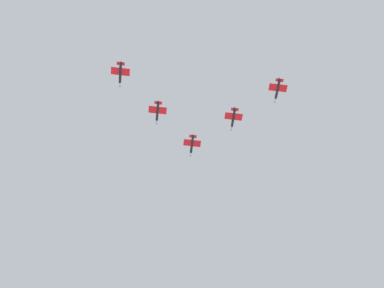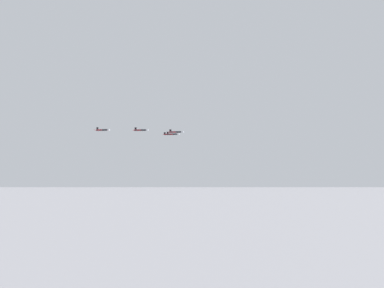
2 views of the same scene
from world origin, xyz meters
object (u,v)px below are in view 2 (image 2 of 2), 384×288
jet_lead (175,132)px  jet_port_inner (172,134)px  jet_starboard_inner (140,130)px  jet_port_outer (169,134)px  jet_starboard_outer (102,130)px

jet_lead → jet_port_inner: 20.92m
jet_port_inner → jet_starboard_inner: bearing=0.0°
jet_starboard_inner → jet_port_outer: bearing=-163.0°
jet_starboard_inner → jet_starboard_outer: size_ratio=1.00×
jet_port_outer → jet_starboard_outer: size_ratio=1.00×
jet_lead → jet_port_outer: size_ratio=1.00×
jet_lead → jet_starboard_outer: jet_starboard_outer is taller
jet_port_inner → jet_port_outer: size_ratio=1.00×
jet_port_inner → jet_port_outer: (-0.89, 21.34, 0.09)m
jet_port_outer → jet_starboard_inner: bearing=17.0°
jet_port_outer → jet_starboard_outer: (-40.58, -48.22, 1.77)m
jet_port_inner → jet_starboard_inner: jet_starboard_inner is taller
jet_lead → jet_port_inner: bearing=-139.0°
jet_lead → jet_starboard_inner: 20.92m
jet_port_outer → jet_port_inner: bearing=42.5°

